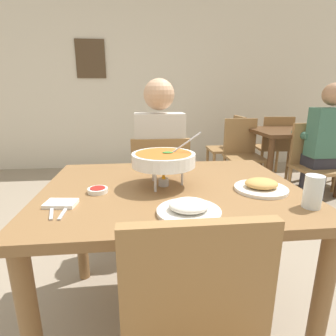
# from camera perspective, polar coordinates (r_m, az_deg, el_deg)

# --- Properties ---
(ground_plane) EXTENTS (16.00, 16.00, 0.00)m
(ground_plane) POSITION_cam_1_polar(r_m,az_deg,el_deg) (1.71, 0.61, -29.23)
(ground_plane) COLOR gray
(cafe_rear_partition) EXTENTS (10.00, 0.10, 3.00)m
(cafe_rear_partition) POSITION_cam_1_polar(r_m,az_deg,el_deg) (4.55, -4.49, 19.25)
(cafe_rear_partition) COLOR beige
(cafe_rear_partition) RESTS_ON ground_plane
(picture_frame_hung) EXTENTS (0.44, 0.03, 0.56)m
(picture_frame_hung) POSITION_cam_1_polar(r_m,az_deg,el_deg) (4.57, -16.18, 21.44)
(picture_frame_hung) COLOR #4C3823
(dining_table_main) EXTENTS (1.21, 0.93, 0.78)m
(dining_table_main) POSITION_cam_1_polar(r_m,az_deg,el_deg) (1.33, 0.69, -8.56)
(dining_table_main) COLOR brown
(dining_table_main) RESTS_ON ground_plane
(chair_diner_main) EXTENTS (0.44, 0.44, 0.90)m
(chair_diner_main) POSITION_cam_1_polar(r_m,az_deg,el_deg) (2.08, -1.76, -3.93)
(chair_diner_main) COLOR olive
(chair_diner_main) RESTS_ON ground_plane
(diner_main) EXTENTS (0.40, 0.45, 1.31)m
(diner_main) POSITION_cam_1_polar(r_m,az_deg,el_deg) (2.05, -1.88, 2.60)
(diner_main) COLOR #2D2D38
(diner_main) RESTS_ON ground_plane
(curry_bowl) EXTENTS (0.33, 0.30, 0.26)m
(curry_bowl) POSITION_cam_1_polar(r_m,az_deg,el_deg) (1.26, -0.95, 1.78)
(curry_bowl) COLOR silver
(curry_bowl) RESTS_ON dining_table_main
(rice_plate) EXTENTS (0.24, 0.24, 0.06)m
(rice_plate) POSITION_cam_1_polar(r_m,az_deg,el_deg) (1.00, 4.48, -8.61)
(rice_plate) COLOR white
(rice_plate) RESTS_ON dining_table_main
(appetizer_plate) EXTENTS (0.24, 0.24, 0.06)m
(appetizer_plate) POSITION_cam_1_polar(r_m,az_deg,el_deg) (1.30, 19.22, -3.67)
(appetizer_plate) COLOR white
(appetizer_plate) RESTS_ON dining_table_main
(sauce_dish) EXTENTS (0.09, 0.09, 0.02)m
(sauce_dish) POSITION_cam_1_polar(r_m,az_deg,el_deg) (1.25, -14.73, -4.57)
(sauce_dish) COLOR white
(sauce_dish) RESTS_ON dining_table_main
(napkin_folded) EXTENTS (0.13, 0.09, 0.02)m
(napkin_folded) POSITION_cam_1_polar(r_m,az_deg,el_deg) (1.15, -21.86, -7.06)
(napkin_folded) COLOR white
(napkin_folded) RESTS_ON dining_table_main
(fork_utensil) EXTENTS (0.05, 0.17, 0.01)m
(fork_utensil) POSITION_cam_1_polar(r_m,az_deg,el_deg) (1.12, -23.51, -8.21)
(fork_utensil) COLOR silver
(fork_utensil) RESTS_ON dining_table_main
(spoon_utensil) EXTENTS (0.01, 0.17, 0.01)m
(spoon_utensil) POSITION_cam_1_polar(r_m,az_deg,el_deg) (1.10, -21.01, -8.25)
(spoon_utensil) COLOR silver
(spoon_utensil) RESTS_ON dining_table_main
(drink_glass) EXTENTS (0.07, 0.07, 0.13)m
(drink_glass) POSITION_cam_1_polar(r_m,az_deg,el_deg) (1.18, 28.48, -4.76)
(drink_glass) COLOR silver
(drink_glass) RESTS_ON dining_table_main
(dining_table_far) EXTENTS (1.00, 0.80, 0.78)m
(dining_table_far) POSITION_cam_1_polar(r_m,az_deg,el_deg) (3.69, 25.00, 5.24)
(dining_table_far) COLOR #51331C
(dining_table_far) RESTS_ON ground_plane
(chair_bg_left) EXTENTS (0.48, 0.48, 0.90)m
(chair_bg_left) POSITION_cam_1_polar(r_m,az_deg,el_deg) (3.29, 28.56, 1.46)
(chair_bg_left) COLOR olive
(chair_bg_left) RESTS_ON ground_plane
(chair_bg_right) EXTENTS (0.45, 0.45, 0.90)m
(chair_bg_right) POSITION_cam_1_polar(r_m,az_deg,el_deg) (3.94, 13.23, 5.00)
(chair_bg_right) COLOR olive
(chair_bg_right) RESTS_ON ground_plane
(chair_bg_corner) EXTENTS (0.45, 0.45, 0.90)m
(chair_bg_corner) POSITION_cam_1_polar(r_m,az_deg,el_deg) (3.54, 15.50, 3.67)
(chair_bg_corner) COLOR olive
(chair_bg_corner) RESTS_ON ground_plane
(chair_bg_window) EXTENTS (0.48, 0.48, 0.90)m
(chair_bg_window) POSITION_cam_1_polar(r_m,az_deg,el_deg) (4.16, 21.63, 4.86)
(chair_bg_window) COLOR olive
(chair_bg_window) RESTS_ON ground_plane
(patron_bg_left) EXTENTS (0.40, 0.45, 1.31)m
(patron_bg_left) POSITION_cam_1_polar(r_m,az_deg,el_deg) (3.25, 30.35, 5.32)
(patron_bg_left) COLOR #2D2D38
(patron_bg_left) RESTS_ON ground_plane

